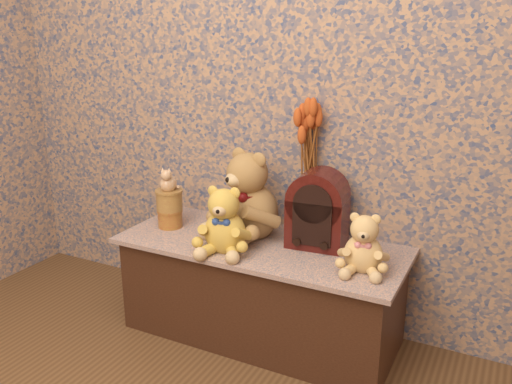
% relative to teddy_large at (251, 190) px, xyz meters
% --- Properties ---
extents(display_shelf, '(1.22, 0.52, 0.44)m').
position_rel_teddy_large_xyz_m(display_shelf, '(0.08, -0.06, -0.43)').
color(display_shelf, '#374E72').
rests_on(display_shelf, ground).
extents(teddy_large, '(0.45, 0.48, 0.41)m').
position_rel_teddy_large_xyz_m(teddy_large, '(0.00, 0.00, 0.00)').
color(teddy_large, olive).
rests_on(teddy_large, display_shelf).
extents(teddy_medium, '(0.29, 0.32, 0.29)m').
position_rel_teddy_large_xyz_m(teddy_medium, '(-0.02, -0.20, -0.06)').
color(teddy_medium, gold).
rests_on(teddy_medium, display_shelf).
extents(teddy_small, '(0.23, 0.26, 0.24)m').
position_rel_teddy_large_xyz_m(teddy_small, '(0.54, -0.12, -0.08)').
color(teddy_small, '#E2B16B').
rests_on(teddy_small, display_shelf).
extents(cathedral_radio, '(0.25, 0.19, 0.33)m').
position_rel_teddy_large_xyz_m(cathedral_radio, '(0.30, 0.02, -0.04)').
color(cathedral_radio, '#3A0D0A').
rests_on(cathedral_radio, display_shelf).
extents(ceramic_vase, '(0.17, 0.17, 0.22)m').
position_rel_teddy_large_xyz_m(ceramic_vase, '(0.22, 0.14, -0.10)').
color(ceramic_vase, tan).
rests_on(ceramic_vase, display_shelf).
extents(dried_stalks, '(0.25, 0.25, 0.37)m').
position_rel_teddy_large_xyz_m(dried_stalks, '(0.22, 0.14, 0.20)').
color(dried_stalks, '#C6511F').
rests_on(dried_stalks, ceramic_vase).
extents(biscuit_tin_lower, '(0.13, 0.13, 0.08)m').
position_rel_teddy_large_xyz_m(biscuit_tin_lower, '(-0.37, -0.08, -0.17)').
color(biscuit_tin_lower, gold).
rests_on(biscuit_tin_lower, display_shelf).
extents(biscuit_tin_upper, '(0.13, 0.13, 0.09)m').
position_rel_teddy_large_xyz_m(biscuit_tin_upper, '(-0.37, -0.08, -0.08)').
color(biscuit_tin_upper, '#C9B658').
rests_on(biscuit_tin_upper, biscuit_tin_lower).
extents(cat_figurine, '(0.11, 0.12, 0.12)m').
position_rel_teddy_large_xyz_m(cat_figurine, '(-0.37, -0.08, 0.02)').
color(cat_figurine, silver).
rests_on(cat_figurine, biscuit_tin_upper).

